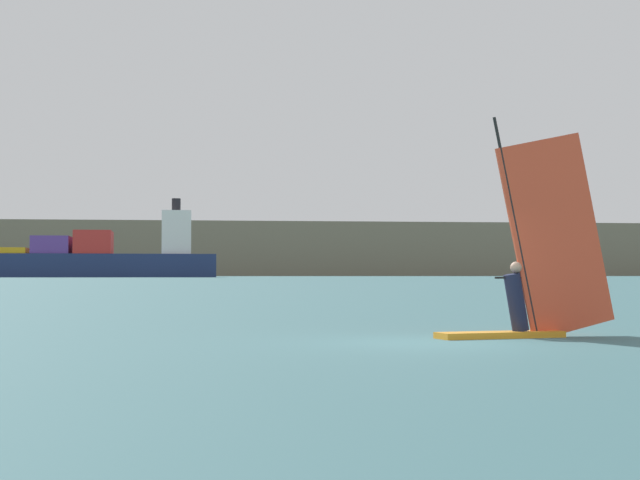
{
  "coord_description": "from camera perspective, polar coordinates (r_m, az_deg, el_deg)",
  "views": [
    {
      "loc": [
        -2.96,
        -17.42,
        1.2
      ],
      "look_at": [
        -1.26,
        19.49,
        2.49
      ],
      "focal_mm": 55.89,
      "sensor_mm": 36.0,
      "label": 1
    }
  ],
  "objects": [
    {
      "name": "ground_plane",
      "position": [
        17.71,
        7.02,
        -5.87
      ],
      "size": [
        4000.0,
        4000.0,
        0.0
      ],
      "primitive_type": "plane",
      "color": "#386066"
    },
    {
      "name": "windsurfer",
      "position": [
        19.55,
        12.09,
        -1.89
      ],
      "size": [
        3.73,
        1.39,
        4.28
      ],
      "rotation": [
        0.0,
        0.0,
        3.43
      ],
      "color": "orange",
      "rests_on": "ground_plane"
    },
    {
      "name": "cargo_ship",
      "position": [
        458.82,
        -14.83,
        -0.99
      ],
      "size": [
        148.08,
        46.28,
        35.83
      ],
      "rotation": [
        0.0,
        0.0,
        3.25
      ],
      "color": "navy",
      "rests_on": "ground_plane"
    },
    {
      "name": "distant_headland",
      "position": [
        1031.98,
        -16.82,
        -0.71
      ],
      "size": [
        1410.87,
        496.09,
        45.47
      ],
      "primitive_type": "cube",
      "rotation": [
        0.0,
        0.0,
        0.07
      ],
      "color": "#756B56",
      "rests_on": "ground_plane"
    }
  ]
}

